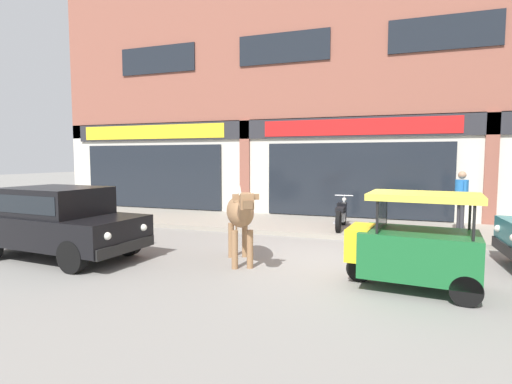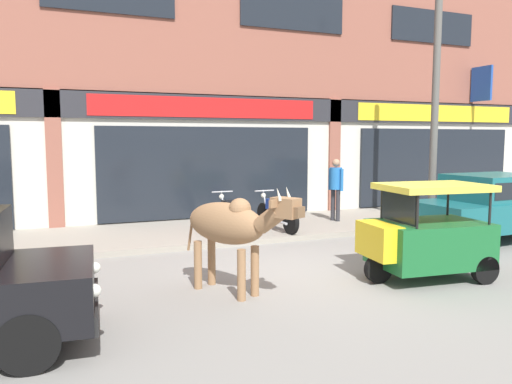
{
  "view_description": "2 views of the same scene",
  "coord_description": "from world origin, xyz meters",
  "px_view_note": "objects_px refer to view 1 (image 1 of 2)",
  "views": [
    {
      "loc": [
        1.24,
        -7.85,
        2.06
      ],
      "look_at": [
        -1.88,
        1.0,
        1.26
      ],
      "focal_mm": 28.0,
      "sensor_mm": 36.0,
      "label": 1
    },
    {
      "loc": [
        -3.93,
        -7.37,
        2.22
      ],
      "look_at": [
        -0.47,
        1.0,
        1.26
      ],
      "focal_mm": 35.0,
      "sensor_mm": 36.0,
      "label": 2
    }
  ],
  "objects_px": {
    "car_1": "(58,219)",
    "motorcycle_1": "(381,217)",
    "pedestrian": "(461,195)",
    "cow": "(240,213)",
    "motorcycle_0": "(341,214)",
    "auto_rickshaw": "(414,247)"
  },
  "relations": [
    {
      "from": "auto_rickshaw",
      "to": "cow",
      "type": "bearing_deg",
      "value": 171.62
    },
    {
      "from": "cow",
      "to": "pedestrian",
      "type": "relative_size",
      "value": 1.22
    },
    {
      "from": "car_1",
      "to": "motorcycle_1",
      "type": "xyz_separation_m",
      "value": [
        6.22,
        4.57,
        -0.31
      ]
    },
    {
      "from": "auto_rickshaw",
      "to": "motorcycle_0",
      "type": "relative_size",
      "value": 1.13
    },
    {
      "from": "car_1",
      "to": "motorcycle_0",
      "type": "height_order",
      "value": "car_1"
    },
    {
      "from": "motorcycle_0",
      "to": "motorcycle_1",
      "type": "xyz_separation_m",
      "value": [
        1.07,
        -0.16,
        0.0
      ]
    },
    {
      "from": "cow",
      "to": "auto_rickshaw",
      "type": "xyz_separation_m",
      "value": [
        3.11,
        -0.46,
        -0.35
      ]
    },
    {
      "from": "auto_rickshaw",
      "to": "car_1",
      "type": "bearing_deg",
      "value": -177.31
    },
    {
      "from": "pedestrian",
      "to": "motorcycle_1",
      "type": "bearing_deg",
      "value": -163.26
    },
    {
      "from": "motorcycle_1",
      "to": "car_1",
      "type": "bearing_deg",
      "value": -143.67
    },
    {
      "from": "cow",
      "to": "motorcycle_1",
      "type": "distance_m",
      "value": 4.56
    },
    {
      "from": "cow",
      "to": "motorcycle_0",
      "type": "height_order",
      "value": "cow"
    },
    {
      "from": "motorcycle_1",
      "to": "pedestrian",
      "type": "bearing_deg",
      "value": 16.74
    },
    {
      "from": "auto_rickshaw",
      "to": "motorcycle_1",
      "type": "relative_size",
      "value": 1.13
    },
    {
      "from": "cow",
      "to": "car_1",
      "type": "height_order",
      "value": "cow"
    },
    {
      "from": "cow",
      "to": "motorcycle_1",
      "type": "xyz_separation_m",
      "value": [
        2.48,
        3.79,
        -0.5
      ]
    },
    {
      "from": "car_1",
      "to": "motorcycle_1",
      "type": "distance_m",
      "value": 7.73
    },
    {
      "from": "cow",
      "to": "motorcycle_0",
      "type": "xyz_separation_m",
      "value": [
        1.42,
        3.96,
        -0.5
      ]
    },
    {
      "from": "cow",
      "to": "motorcycle_0",
      "type": "bearing_deg",
      "value": 70.27
    },
    {
      "from": "pedestrian",
      "to": "motorcycle_0",
      "type": "bearing_deg",
      "value": -172.02
    },
    {
      "from": "auto_rickshaw",
      "to": "motorcycle_0",
      "type": "distance_m",
      "value": 4.73
    },
    {
      "from": "auto_rickshaw",
      "to": "motorcycle_1",
      "type": "height_order",
      "value": "auto_rickshaw"
    }
  ]
}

